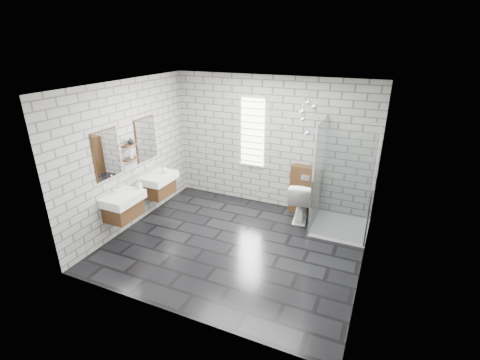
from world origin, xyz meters
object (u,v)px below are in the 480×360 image
Objects in this scene: cistern_panel at (305,190)px; toilet at (301,200)px; vanity_right at (157,178)px; shower_enclosure at (336,207)px; vanity_left at (121,199)px.

cistern_panel is 1.26× the size of toilet.
shower_enclosure reaches higher than vanity_right.
vanity_right reaches higher than toilet.
cistern_panel is 0.49× the size of shower_enclosure.
toilet is (2.71, 0.93, -0.36)m from vanity_right.
shower_enclosure is 0.74m from toilet.
vanity_left is 3.83m from shower_enclosure.
vanity_right reaches higher than cistern_panel.
vanity_right is 2.88m from toilet.
shower_enclosure is at bearing 11.67° from vanity_right.
vanity_right is at bearing -168.33° from shower_enclosure.
vanity_left is at bearing -152.96° from shower_enclosure.
vanity_right is 2.98m from cistern_panel.
toilet is (-0.70, 0.22, -0.11)m from shower_enclosure.
shower_enclosure reaches higher than toilet.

